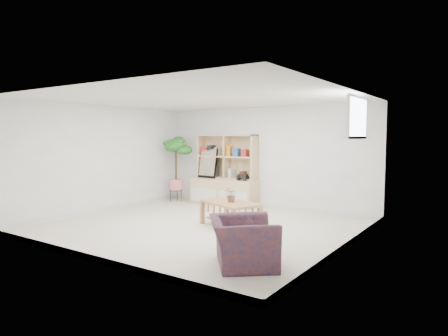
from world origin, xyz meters
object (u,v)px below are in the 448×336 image
Objects in this scene: armchair at (243,238)px; coffee_table at (230,214)px; storage_unit at (224,170)px; floor_tree at (176,169)px.

coffee_table is at bearing -1.74° from armchair.
storage_unit is at bearing 149.82° from coffee_table.
floor_tree is (-1.34, -0.27, -0.02)m from storage_unit.
floor_tree reaches higher than armchair.
floor_tree is 5.41m from armchair.
armchair is at bearing -39.48° from floor_tree.
storage_unit reaches higher than coffee_table.
storage_unit is 2.51m from coffee_table.
coffee_table is (1.45, -1.95, -0.63)m from storage_unit.
armchair is at bearing -52.72° from storage_unit.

